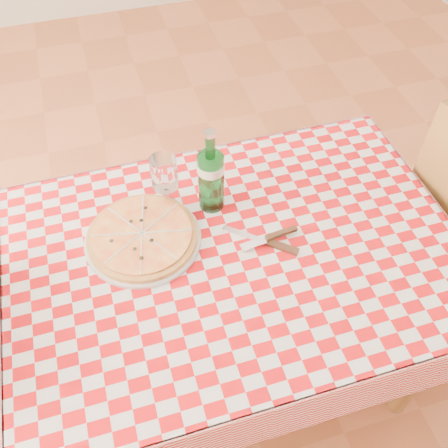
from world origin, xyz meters
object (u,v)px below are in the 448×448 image
(dining_table, at_px, (236,271))
(wine_glass, at_px, (166,184))
(pizza_plate, at_px, (142,236))
(water_bottle, at_px, (211,171))

(dining_table, height_order, wine_glass, wine_glass)
(dining_table, relative_size, pizza_plate, 3.55)
(dining_table, distance_m, pizza_plate, 0.30)
(dining_table, xyz_separation_m, wine_glass, (-0.15, 0.22, 0.20))
(water_bottle, bearing_deg, wine_glass, 167.90)
(water_bottle, relative_size, wine_glass, 1.47)
(pizza_plate, bearing_deg, dining_table, -25.01)
(water_bottle, bearing_deg, dining_table, -84.39)
(dining_table, bearing_deg, pizza_plate, 154.99)
(pizza_plate, relative_size, water_bottle, 1.18)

